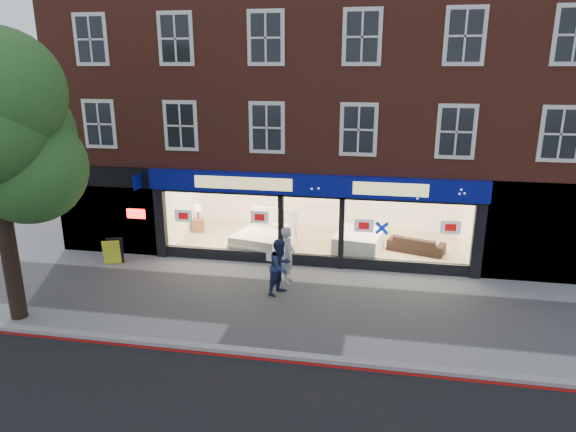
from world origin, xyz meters
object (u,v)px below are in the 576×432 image
(mattress_stack, at_px, (359,243))
(sofa, at_px, (416,244))
(pedestrian_grey, at_px, (288,255))
(pedestrian_blue, at_px, (280,267))
(a_board, at_px, (113,251))
(display_bed, at_px, (264,238))

(mattress_stack, bearing_deg, sofa, 13.94)
(sofa, bearing_deg, pedestrian_grey, 56.93)
(pedestrian_blue, bearing_deg, mattress_stack, -3.20)
(mattress_stack, bearing_deg, pedestrian_grey, -126.80)
(a_board, distance_m, pedestrian_grey, 6.40)
(display_bed, height_order, a_board, display_bed)
(mattress_stack, distance_m, pedestrian_blue, 4.35)
(display_bed, xyz_separation_m, a_board, (-4.93, -2.34, -0.00))
(display_bed, xyz_separation_m, mattress_stack, (3.57, 0.04, 0.03))
(sofa, bearing_deg, pedestrian_blue, 63.13)
(display_bed, distance_m, a_board, 5.45)
(mattress_stack, height_order, a_board, a_board)
(pedestrian_blue, bearing_deg, display_bed, 47.66)
(mattress_stack, bearing_deg, pedestrian_blue, -120.45)
(sofa, bearing_deg, a_board, 33.72)
(pedestrian_blue, bearing_deg, a_board, 105.13)
(pedestrian_grey, bearing_deg, sofa, -61.72)
(display_bed, xyz_separation_m, pedestrian_blue, (1.37, -3.69, 0.42))
(mattress_stack, xyz_separation_m, sofa, (2.10, 0.52, -0.10))
(mattress_stack, relative_size, sofa, 1.08)
(sofa, bearing_deg, display_bed, 24.08)
(display_bed, relative_size, pedestrian_grey, 1.42)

